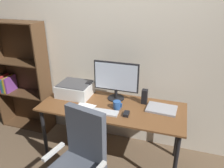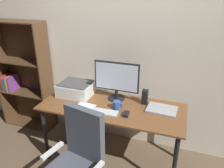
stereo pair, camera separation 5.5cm
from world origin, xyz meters
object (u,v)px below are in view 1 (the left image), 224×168
(monitor, at_px, (116,79))
(bookshelf, at_px, (22,78))
(speaker_left, at_px, (89,89))
(speaker_right, at_px, (145,97))
(coffee_mug, at_px, (117,105))
(keyboard, at_px, (105,112))
(mouse, at_px, (126,114))
(office_chair, at_px, (79,168))
(printer, at_px, (75,89))
(desk, at_px, (112,113))
(laptop, at_px, (162,109))

(monitor, relative_size, bookshelf, 0.34)
(monitor, bearing_deg, speaker_left, -178.69)
(speaker_right, bearing_deg, coffee_mug, -140.61)
(coffee_mug, relative_size, speaker_right, 0.59)
(keyboard, bearing_deg, speaker_right, 41.30)
(monitor, xyz_separation_m, speaker_left, (-0.35, -0.01, -0.18))
(speaker_right, bearing_deg, speaker_left, 180.00)
(mouse, height_order, office_chair, office_chair)
(bookshelf, bearing_deg, speaker_right, -4.71)
(printer, distance_m, bookshelf, 0.98)
(monitor, height_order, bookshelf, bookshelf)
(keyboard, relative_size, coffee_mug, 2.87)
(desk, distance_m, coffee_mug, 0.15)
(desk, relative_size, mouse, 16.94)
(keyboard, bearing_deg, mouse, 4.65)
(office_chair, bearing_deg, keyboard, 95.86)
(keyboard, xyz_separation_m, bookshelf, (-1.45, 0.49, 0.02))
(coffee_mug, xyz_separation_m, bookshelf, (-1.54, 0.37, -0.01))
(office_chair, bearing_deg, desk, 95.24)
(mouse, height_order, speaker_right, speaker_right)
(monitor, height_order, office_chair, monitor)
(coffee_mug, bearing_deg, desk, 153.50)
(office_chair, height_order, bookshelf, bookshelf)
(coffee_mug, height_order, laptop, coffee_mug)
(mouse, distance_m, bookshelf, 1.74)
(laptop, bearing_deg, speaker_right, 160.11)
(printer, bearing_deg, coffee_mug, -15.89)
(mouse, relative_size, bookshelf, 0.06)
(desk, distance_m, bookshelf, 1.51)
(speaker_left, relative_size, office_chair, 0.17)
(coffee_mug, relative_size, speaker_left, 0.59)
(keyboard, relative_size, printer, 0.72)
(printer, xyz_separation_m, office_chair, (0.42, -0.84, -0.36))
(printer, bearing_deg, office_chair, -63.21)
(keyboard, height_order, coffee_mug, coffee_mug)
(coffee_mug, relative_size, office_chair, 0.10)
(mouse, bearing_deg, keyboard, -176.10)
(speaker_left, xyz_separation_m, office_chair, (0.26, -0.89, -0.37))
(desk, relative_size, laptop, 5.08)
(speaker_left, bearing_deg, coffee_mug, -27.06)
(mouse, height_order, bookshelf, bookshelf)
(speaker_left, relative_size, printer, 0.43)
(speaker_left, height_order, speaker_right, same)
(monitor, height_order, mouse, monitor)
(mouse, bearing_deg, speaker_right, 64.46)
(speaker_left, height_order, bookshelf, bookshelf)
(monitor, distance_m, mouse, 0.46)
(speaker_left, xyz_separation_m, bookshelf, (-1.12, 0.15, -0.05))
(keyboard, distance_m, speaker_left, 0.48)
(keyboard, xyz_separation_m, speaker_right, (0.36, 0.35, 0.08))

